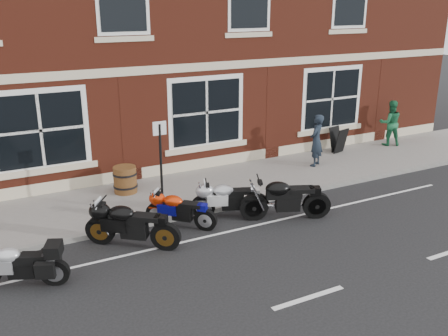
{
  "coord_description": "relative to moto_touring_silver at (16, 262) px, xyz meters",
  "views": [
    {
      "loc": [
        -5.16,
        -9.46,
        5.3
      ],
      "look_at": [
        0.61,
        1.6,
        1.12
      ],
      "focal_mm": 40.0,
      "sensor_mm": 36.0,
      "label": 1
    }
  ],
  "objects": [
    {
      "name": "a_board_sign",
      "position": [
        11.23,
        3.97,
        0.07
      ],
      "size": [
        0.62,
        0.48,
        0.91
      ],
      "primitive_type": null,
      "rotation": [
        0.0,
        0.0,
        0.23
      ],
      "color": "black",
      "rests_on": "sidewalk"
    },
    {
      "name": "sidewalk",
      "position": [
        4.77,
        3.02,
        -0.45
      ],
      "size": [
        30.0,
        3.0,
        0.12
      ],
      "primitive_type": "cube",
      "color": "slate",
      "rests_on": "ground"
    },
    {
      "name": "kerb",
      "position": [
        4.77,
        1.44,
        -0.45
      ],
      "size": [
        30.0,
        0.16,
        0.12
      ],
      "primitive_type": "cube",
      "color": "slate",
      "rests_on": "ground"
    },
    {
      "name": "ground",
      "position": [
        4.77,
        0.02,
        -0.51
      ],
      "size": [
        80.0,
        80.0,
        0.0
      ],
      "primitive_type": "plane",
      "color": "black",
      "rests_on": "ground"
    },
    {
      "name": "moto_sport_silver",
      "position": [
        5.2,
        1.03,
        0.01
      ],
      "size": [
        1.92,
        0.87,
        0.91
      ],
      "rotation": [
        0.0,
        0.0,
        1.19
      ],
      "color": "black",
      "rests_on": "ground"
    },
    {
      "name": "pedestrian_left",
      "position": [
        9.57,
        3.11,
        0.47
      ],
      "size": [
        0.75,
        0.69,
        1.72
      ],
      "primitive_type": "imported",
      "rotation": [
        0.0,
        0.0,
        3.72
      ],
      "color": "black",
      "rests_on": "sidewalk"
    },
    {
      "name": "pedestrian_right",
      "position": [
        13.57,
        3.84,
        0.46
      ],
      "size": [
        1.03,
        0.94,
        1.7
      ],
      "primitive_type": "imported",
      "rotation": [
        0.0,
        0.0,
        2.68
      ],
      "color": "#1C623A",
      "rests_on": "sidewalk"
    },
    {
      "name": "barrel_planter",
      "position": [
        3.27,
        3.64,
        -0.01
      ],
      "size": [
        0.68,
        0.68,
        0.76
      ],
      "color": "#522316",
      "rests_on": "sidewalk"
    },
    {
      "name": "moto_touring_silver",
      "position": [
        0.0,
        0.0,
        0.0
      ],
      "size": [
        1.78,
        0.89,
        1.25
      ],
      "rotation": [
        0.0,
        0.0,
        1.15
      ],
      "color": "black",
      "rests_on": "ground"
    },
    {
      "name": "moto_sport_black",
      "position": [
        2.47,
        0.58,
        0.07
      ],
      "size": [
        1.83,
        1.51,
        1.01
      ],
      "rotation": [
        0.0,
        0.0,
        0.89
      ],
      "color": "black",
      "rests_on": "ground"
    },
    {
      "name": "parking_sign",
      "position": [
        3.68,
        1.75,
        1.01
      ],
      "size": [
        0.34,
        0.06,
        2.42
      ],
      "rotation": [
        0.0,
        0.0,
        -0.01
      ],
      "color": "black",
      "rests_on": "sidewalk"
    },
    {
      "name": "moto_naked_black",
      "position": [
        6.37,
        0.25,
        0.09
      ],
      "size": [
        2.2,
        1.05,
        1.05
      ],
      "rotation": [
        0.0,
        0.0,
        1.17
      ],
      "color": "black",
      "rests_on": "ground"
    },
    {
      "name": "moto_sport_red",
      "position": [
        3.86,
        1.04,
        -0.03
      ],
      "size": [
        1.39,
        1.4,
        0.83
      ],
      "rotation": [
        0.0,
        0.0,
        0.78
      ],
      "color": "black",
      "rests_on": "ground"
    }
  ]
}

